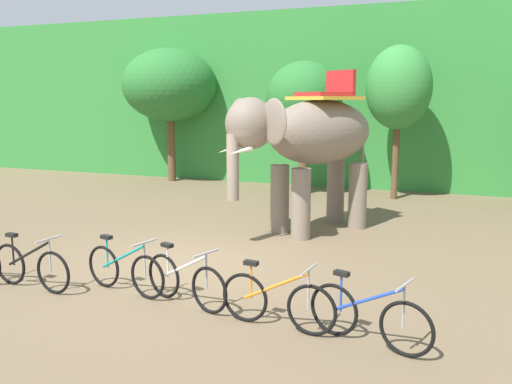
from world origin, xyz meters
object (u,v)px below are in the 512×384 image
tree_far_right (170,85)px  bike_teal (125,270)px  tree_center (304,99)px  bike_orange (277,301)px  tree_center_right (399,88)px  elephant (310,139)px  bike_black (31,266)px  bike_white (185,281)px  bike_blue (368,316)px

tree_far_right → bike_teal: 12.55m
tree_center → bike_orange: (2.59, -10.31, -2.73)m
bike_orange → tree_center_right: bearing=88.0°
elephant → tree_far_right: bearing=140.1°
tree_center → bike_orange: bearing=-75.9°
bike_black → bike_teal: size_ratio=1.01×
tree_far_right → bike_white: tree_far_right is taller
tree_center → elephant: tree_center is taller
bike_orange → bike_blue: same height
tree_center → bike_teal: bearing=-90.8°
bike_orange → tree_far_right: bearing=125.7°
tree_center_right → bike_black: 11.85m
tree_center → bike_white: (1.02, -10.01, -2.73)m
bike_blue → bike_white: bearing=172.7°
tree_center → bike_teal: 10.27m
bike_black → bike_white: 2.73m
bike_white → tree_center: bearing=95.8°
tree_far_right → bike_teal: bearing=-63.7°
bike_black → bike_white: bearing=6.2°
tree_far_right → bike_teal: (5.38, -10.87, -3.24)m
tree_center_right → bike_white: (-1.93, -10.16, -3.06)m
elephant → bike_blue: size_ratio=2.42×
tree_far_right → bike_black: 12.35m
elephant → bike_white: (-0.53, -5.07, -1.82)m
bike_teal → bike_blue: same height
tree_far_right → bike_orange: size_ratio=2.93×
tree_center_right → bike_blue: bearing=-85.2°
elephant → bike_orange: bearing=-79.1°
elephant → bike_black: size_ratio=2.34×
bike_black → bike_orange: size_ratio=1.00×
elephant → bike_white: 5.41m
tree_center_right → bike_white: size_ratio=2.89×
bike_teal → bike_white: same height
bike_white → bike_blue: same height
bike_black → bike_teal: (1.55, 0.41, 0.00)m
bike_black → tree_far_right: bearing=108.8°
bike_white → bike_orange: 1.60m
tree_center → bike_orange: size_ratio=2.54×
bike_white → bike_teal: bearing=174.5°
tree_center_right → bike_blue: tree_center_right is taller
bike_teal → bike_orange: bearing=-8.5°
bike_teal → bike_orange: size_ratio=0.99×
elephant → bike_orange: (1.04, -5.37, -1.82)m
tree_far_right → bike_teal: tree_far_right is taller
tree_far_right → bike_blue: size_ratio=3.02×
bike_orange → bike_black: bearing=-180.0°
tree_far_right → tree_center: 5.63m
tree_center_right → bike_black: bearing=-113.9°
elephant → bike_teal: size_ratio=2.37×
tree_center → bike_blue: 11.39m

